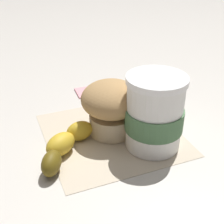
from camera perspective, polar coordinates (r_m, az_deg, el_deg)
The scene contains 6 objects.
ground_plane at distance 0.57m, azimuth 0.00°, elevation -4.14°, with size 3.00×3.00×0.00m, color beige.
paper_napkin at distance 0.57m, azimuth 0.00°, elevation -4.07°, with size 0.23×0.23×0.00m, color beige.
coffee_cup at distance 0.51m, azimuth 7.76°, elevation -0.32°, with size 0.10×0.10×0.13m.
muffin at distance 0.55m, azimuth -0.02°, elevation 1.28°, with size 0.11×0.11×0.10m.
banana at distance 0.52m, azimuth -8.76°, elevation -6.01°, with size 0.09×0.13×0.04m.
sugar_packet at distance 0.71m, azimuth -5.22°, elevation 3.70°, with size 0.05×0.03×0.01m, color pink.
Camera 1 is at (0.07, 0.46, 0.32)m, focal length 50.00 mm.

